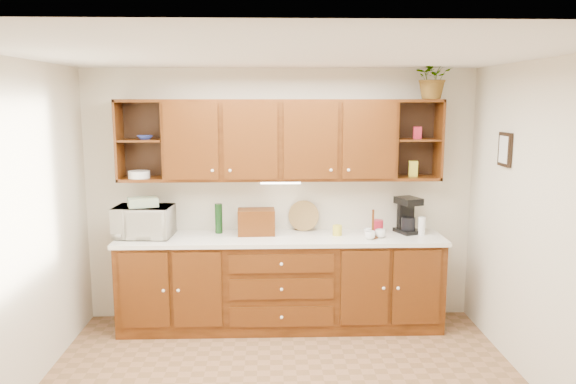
{
  "coord_description": "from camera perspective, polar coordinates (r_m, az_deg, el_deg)",
  "views": [
    {
      "loc": [
        -0.1,
        -3.99,
        2.29
      ],
      "look_at": [
        0.06,
        1.15,
        1.44
      ],
      "focal_mm": 35.0,
      "sensor_mm": 36.0,
      "label": 1
    }
  ],
  "objects": [
    {
      "name": "left_wall",
      "position": [
        4.53,
        -26.61,
        -4.23
      ],
      "size": [
        0.0,
        3.5,
        3.5
      ],
      "primitive_type": "plane",
      "rotation": [
        1.57,
        0.0,
        1.57
      ],
      "color": "beige",
      "rests_on": "floor"
    },
    {
      "name": "canister_yellow",
      "position": [
        5.66,
        5.03,
        -3.9
      ],
      "size": [
        0.12,
        0.12,
        0.1
      ],
      "primitive_type": "cylinder",
      "rotation": [
        0.0,
        0.0,
        0.29
      ],
      "color": "gold",
      "rests_on": "countertop"
    },
    {
      "name": "base_cabinets",
      "position": [
        5.75,
        -0.73,
        -9.26
      ],
      "size": [
        3.2,
        0.6,
        0.9
      ],
      "primitive_type": "cube",
      "color": "#331705",
      "rests_on": "floor"
    },
    {
      "name": "potted_plant",
      "position": [
        5.74,
        14.54,
        11.29
      ],
      "size": [
        0.47,
        0.43,
        0.44
      ],
      "primitive_type": "imported",
      "rotation": [
        0.0,
        0.0,
        0.28
      ],
      "color": "#999999",
      "rests_on": "upper_cabinets"
    },
    {
      "name": "right_wall",
      "position": [
        4.62,
        25.33,
        -3.89
      ],
      "size": [
        0.0,
        3.5,
        3.5
      ],
      "primitive_type": "plane",
      "rotation": [
        1.57,
        0.0,
        -1.57
      ],
      "color": "beige",
      "rests_on": "floor"
    },
    {
      "name": "back_wall",
      "position": [
        5.83,
        -0.81,
        -0.37
      ],
      "size": [
        4.0,
        0.0,
        4.0
      ],
      "primitive_type": "plane",
      "rotation": [
        1.57,
        0.0,
        0.0
      ],
      "color": "beige",
      "rests_on": "floor"
    },
    {
      "name": "ceiling",
      "position": [
        4.01,
        -0.38,
        13.84
      ],
      "size": [
        4.0,
        4.0,
        0.0
      ],
      "primitive_type": "plane",
      "rotation": [
        3.14,
        0.0,
        0.0
      ],
      "color": "white",
      "rests_on": "back_wall"
    },
    {
      "name": "coffee_maker",
      "position": [
        5.87,
        12.04,
        -2.35
      ],
      "size": [
        0.27,
        0.31,
        0.37
      ],
      "rotation": [
        0.0,
        0.0,
        0.36
      ],
      "color": "black",
      "rests_on": "countertop"
    },
    {
      "name": "upper_cabinets",
      "position": [
        5.6,
        -0.69,
        5.34
      ],
      "size": [
        3.2,
        0.33,
        0.8
      ],
      "color": "#331705",
      "rests_on": "back_wall"
    },
    {
      "name": "undercabinet_light",
      "position": [
        5.59,
        -0.77,
        0.98
      ],
      "size": [
        0.4,
        0.05,
        0.02
      ],
      "primitive_type": "cube",
      "color": "white",
      "rests_on": "upper_cabinets"
    },
    {
      "name": "bread_box",
      "position": [
        5.67,
        -3.25,
        -3.05
      ],
      "size": [
        0.38,
        0.25,
        0.26
      ],
      "primitive_type": "cube",
      "rotation": [
        0.0,
        0.0,
        0.04
      ],
      "color": "#331705",
      "rests_on": "countertop"
    },
    {
      "name": "bowl_stack",
      "position": [
        5.7,
        -14.33,
        5.39
      ],
      "size": [
        0.19,
        0.19,
        0.04
      ],
      "primitive_type": "imported",
      "rotation": [
        0.0,
        0.0,
        0.26
      ],
      "color": "navy",
      "rests_on": "upper_cabinets"
    },
    {
      "name": "plate_stack",
      "position": [
        5.74,
        -14.89,
        1.73
      ],
      "size": [
        0.22,
        0.22,
        0.07
      ],
      "primitive_type": "cylinder",
      "rotation": [
        0.0,
        0.0,
        0.05
      ],
      "color": "white",
      "rests_on": "upper_cabinets"
    },
    {
      "name": "woven_tray",
      "position": [
        5.85,
        1.59,
        -3.85
      ],
      "size": [
        0.33,
        0.15,
        0.31
      ],
      "primitive_type": "cylinder",
      "rotation": [
        1.36,
        0.0,
        -0.21
      ],
      "color": "olive",
      "rests_on": "countertop"
    },
    {
      "name": "canister_white",
      "position": [
        5.81,
        13.43,
        -3.37
      ],
      "size": [
        0.08,
        0.08,
        0.18
      ],
      "primitive_type": "cylinder",
      "rotation": [
        0.0,
        0.0,
        0.15
      ],
      "color": "white",
      "rests_on": "countertop"
    },
    {
      "name": "pantry_box_red",
      "position": [
        5.76,
        13.0,
        5.89
      ],
      "size": [
        0.09,
        0.08,
        0.12
      ],
      "primitive_type": "cube",
      "rotation": [
        0.0,
        0.0,
        -0.17
      ],
      "color": "maroon",
      "rests_on": "upper_cabinets"
    },
    {
      "name": "framed_picture",
      "position": [
        5.34,
        21.19,
        4.05
      ],
      "size": [
        0.03,
        0.24,
        0.3
      ],
      "primitive_type": "cube",
      "color": "black",
      "rests_on": "right_wall"
    },
    {
      "name": "wine_bottle",
      "position": [
        5.75,
        -7.06,
        -2.68
      ],
      "size": [
        0.1,
        0.1,
        0.3
      ],
      "primitive_type": "cylinder",
      "rotation": [
        0.0,
        0.0,
        0.33
      ],
      "color": "black",
      "rests_on": "countertop"
    },
    {
      "name": "pantry_box_yellow",
      "position": [
        5.8,
        12.59,
        2.33
      ],
      "size": [
        0.1,
        0.08,
        0.16
      ],
      "primitive_type": "cube",
      "rotation": [
        0.0,
        0.0,
        -0.13
      ],
      "color": "gold",
      "rests_on": "upper_cabinets"
    },
    {
      "name": "wicker_basket",
      "position": [
        5.68,
        -13.2,
        -3.81
      ],
      "size": [
        0.28,
        0.28,
        0.15
      ],
      "primitive_type": "cylinder",
      "rotation": [
        0.0,
        0.0,
        0.18
      ],
      "color": "olive",
      "rests_on": "countertop"
    },
    {
      "name": "microwave",
      "position": [
        5.73,
        -14.45,
        -2.93
      ],
      "size": [
        0.59,
        0.42,
        0.31
      ],
      "primitive_type": "imported",
      "rotation": [
        0.0,
        0.0,
        -0.08
      ],
      "color": "silver",
      "rests_on": "countertop"
    },
    {
      "name": "mug_tree",
      "position": [
        5.6,
        8.6,
        -4.18
      ],
      "size": [
        0.22,
        0.24,
        0.28
      ],
      "rotation": [
        0.0,
        0.0,
        -0.01
      ],
      "color": "#331705",
      "rests_on": "countertop"
    },
    {
      "name": "canister_red",
      "position": [
        5.78,
        9.07,
        -3.51
      ],
      "size": [
        0.13,
        0.13,
        0.14
      ],
      "primitive_type": "cylinder",
      "rotation": [
        0.0,
        0.0,
        -0.16
      ],
      "color": "maroon",
      "rests_on": "countertop"
    },
    {
      "name": "towel_stack",
      "position": [
        5.7,
        -14.53,
        -1.0
      ],
      "size": [
        0.33,
        0.29,
        0.08
      ],
      "primitive_type": "cube",
      "rotation": [
        0.0,
        0.0,
        0.33
      ],
      "color": "#D9C866",
      "rests_on": "microwave"
    },
    {
      "name": "countertop",
      "position": [
        5.61,
        -0.74,
        -4.74
      ],
      "size": [
        3.24,
        0.64,
        0.04
      ],
      "primitive_type": "cube",
      "color": "silver",
      "rests_on": "base_cabinets"
    }
  ]
}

